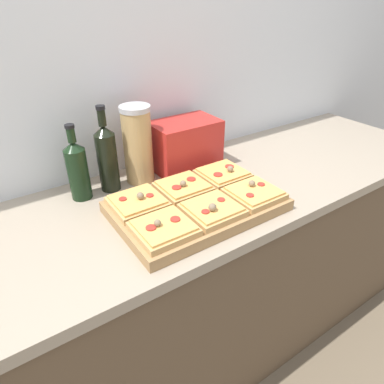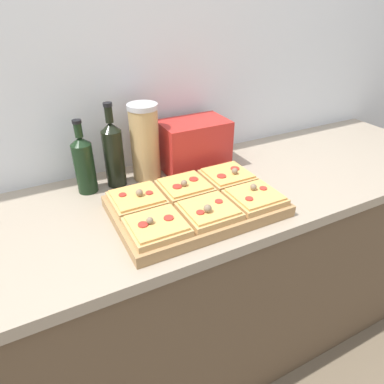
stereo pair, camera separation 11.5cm
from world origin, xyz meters
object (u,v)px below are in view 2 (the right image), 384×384
Objects in this scene: cutting_board at (196,206)px; toaster_oven at (194,144)px; wine_bottle at (114,153)px; grain_jar_tall at (145,142)px; olive_oil_bottle at (84,164)px.

toaster_oven is (0.15, 0.30, 0.08)m from cutting_board.
toaster_oven is at bearing -0.15° from wine_bottle.
grain_jar_tall is at bearing 100.97° from cutting_board.
olive_oil_bottle is 0.44m from toaster_oven.
toaster_oven is (0.44, -0.00, -0.01)m from olive_oil_bottle.
wine_bottle is at bearing 180.00° from grain_jar_tall.
wine_bottle is 1.07× the size of grain_jar_tall.
grain_jar_tall is 1.00× the size of toaster_oven.
toaster_oven is (0.33, -0.00, -0.03)m from wine_bottle.
wine_bottle reaches higher than toaster_oven.
olive_oil_bottle is 0.11m from wine_bottle.
grain_jar_tall reaches higher than cutting_board.
wine_bottle is (-0.18, 0.31, 0.11)m from cutting_board.
grain_jar_tall is at bearing 179.77° from toaster_oven.
cutting_board is 0.43m from olive_oil_bottle.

